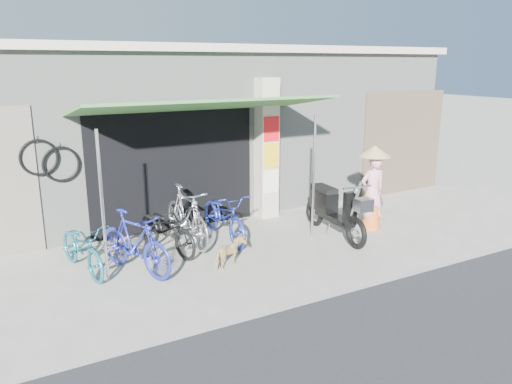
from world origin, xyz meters
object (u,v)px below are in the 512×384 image
bike_silver (186,215)px  bike_navy (224,216)px  bike_blue (135,242)px  bike_black (167,228)px  nun (373,188)px  moped (333,210)px  bike_teal (82,247)px  street_dog (230,253)px

bike_silver → bike_navy: size_ratio=1.00×
bike_blue → bike_black: (0.75, 0.63, -0.07)m
bike_blue → bike_silver: size_ratio=0.94×
bike_black → nun: 4.16m
bike_blue → moped: (3.86, -0.12, 0.02)m
bike_teal → bike_black: (1.49, 0.21, 0.01)m
bike_teal → bike_black: bike_black is taller
moped → street_dog: bearing=-164.8°
bike_black → street_dog: bearing=-75.4°
bike_silver → bike_navy: bearing=-13.8°
bike_black → nun: (4.07, -0.76, 0.41)m
bike_teal → bike_black: bearing=-2.7°
moped → nun: 1.02m
bike_teal → bike_navy: bike_navy is taller
bike_navy → street_dog: size_ratio=3.05×
bike_black → nun: size_ratio=0.98×
nun → moped: bearing=3.5°
bike_blue → bike_navy: 2.05m
bike_blue → bike_silver: bike_silver is taller
bike_black → bike_silver: bearing=11.8°
bike_teal → bike_blue: size_ratio=0.96×
bike_silver → street_dog: (0.21, -1.41, -0.30)m
bike_teal → moped: size_ratio=0.79×
bike_navy → nun: nun is taller
bike_teal → nun: bearing=-16.5°
moped → nun: nun is taller
bike_teal → bike_navy: size_ratio=0.90×
bike_blue → moped: 3.86m
bike_blue → bike_black: bike_blue is taller
bike_blue → bike_black: bearing=17.2°
nun → bike_teal: bearing=-0.9°
moped → nun: size_ratio=1.20×
bike_black → moped: bearing=-28.2°
bike_navy → nun: bearing=-15.5°
bike_navy → bike_black: bearing=-174.6°
bike_teal → bike_blue: 0.85m
bike_silver → bike_blue: bearing=-147.4°
bike_black → moped: (3.11, -0.74, 0.09)m
street_dog → bike_teal: bearing=43.3°
bike_navy → street_dog: bearing=-110.6°
bike_blue → bike_black: 0.98m
bike_blue → nun: size_ratio=0.99×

